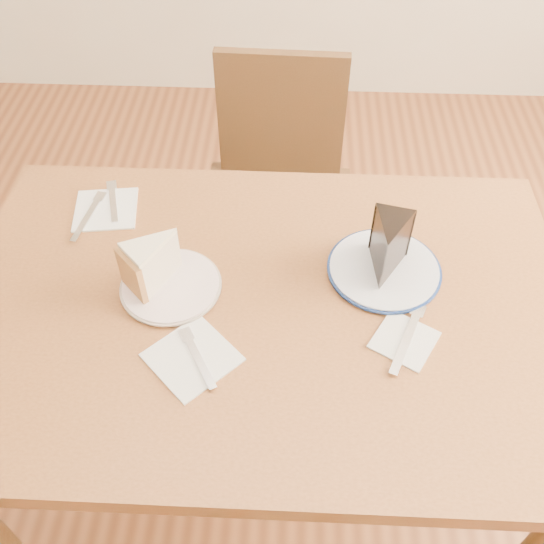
% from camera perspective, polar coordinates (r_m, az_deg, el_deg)
% --- Properties ---
extents(ground, '(4.00, 4.00, 0.00)m').
position_cam_1_polar(ground, '(1.82, -0.50, -17.94)').
color(ground, '#482513').
rests_on(ground, ground).
extents(table, '(1.20, 0.80, 0.75)m').
position_cam_1_polar(table, '(1.25, -0.69, -5.71)').
color(table, '#532E16').
rests_on(table, ground).
extents(chair_far, '(0.44, 0.44, 0.87)m').
position_cam_1_polar(chair_far, '(1.79, 0.48, 7.00)').
color(chair_far, black).
rests_on(chair_far, ground).
extents(plate_cream, '(0.19, 0.19, 0.01)m').
position_cam_1_polar(plate_cream, '(1.21, -9.49, -1.32)').
color(plate_cream, white).
rests_on(plate_cream, table).
extents(plate_navy, '(0.22, 0.22, 0.01)m').
position_cam_1_polar(plate_navy, '(1.24, 10.50, 0.23)').
color(plate_navy, white).
rests_on(plate_navy, table).
extents(carrot_cake, '(0.13, 0.13, 0.09)m').
position_cam_1_polar(carrot_cake, '(1.19, -10.77, 0.97)').
color(carrot_cake, beige).
rests_on(carrot_cake, plate_cream).
extents(chocolate_cake, '(0.10, 0.12, 0.11)m').
position_cam_1_polar(chocolate_cake, '(1.19, 10.79, 2.00)').
color(chocolate_cake, black).
rests_on(chocolate_cake, plate_navy).
extents(napkin_cream, '(0.19, 0.19, 0.00)m').
position_cam_1_polar(napkin_cream, '(1.10, -7.52, -7.95)').
color(napkin_cream, white).
rests_on(napkin_cream, table).
extents(napkin_navy, '(0.14, 0.14, 0.00)m').
position_cam_1_polar(napkin_navy, '(1.14, 12.35, -6.27)').
color(napkin_navy, white).
rests_on(napkin_navy, table).
extents(napkin_spare, '(0.15, 0.15, 0.00)m').
position_cam_1_polar(napkin_spare, '(1.40, -15.38, 5.70)').
color(napkin_spare, white).
rests_on(napkin_spare, table).
extents(fork_cream, '(0.08, 0.13, 0.00)m').
position_cam_1_polar(fork_cream, '(1.10, -6.97, -8.08)').
color(fork_cream, silver).
rests_on(fork_cream, napkin_cream).
extents(knife_navy, '(0.08, 0.16, 0.00)m').
position_cam_1_polar(knife_navy, '(1.14, 12.58, -6.15)').
color(knife_navy, silver).
rests_on(knife_navy, napkin_navy).
extents(fork_spare, '(0.05, 0.14, 0.00)m').
position_cam_1_polar(fork_spare, '(1.41, -14.73, 6.43)').
color(fork_spare, silver).
rests_on(fork_spare, napkin_spare).
extents(knife_spare, '(0.04, 0.16, 0.00)m').
position_cam_1_polar(knife_spare, '(1.39, -16.94, 5.02)').
color(knife_spare, silver).
rests_on(knife_spare, napkin_spare).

